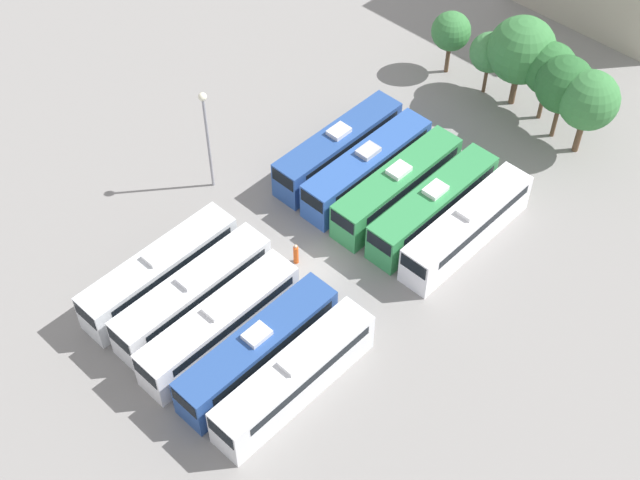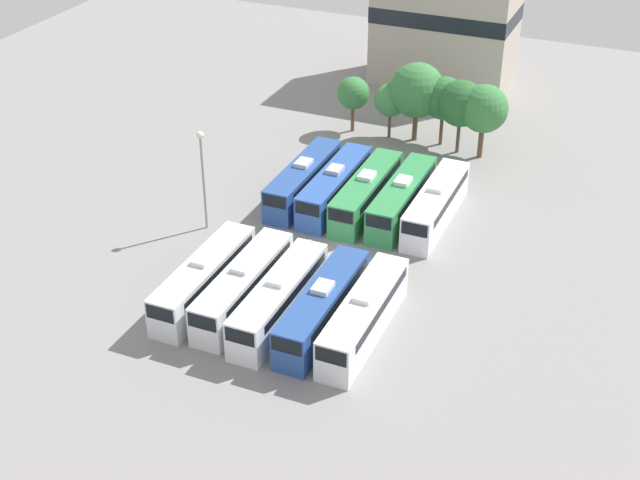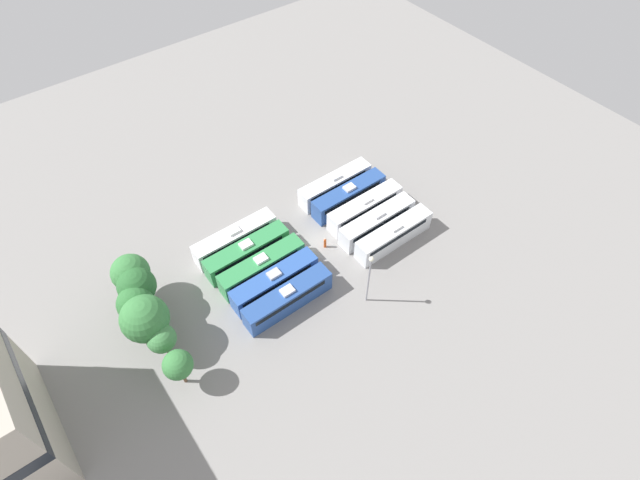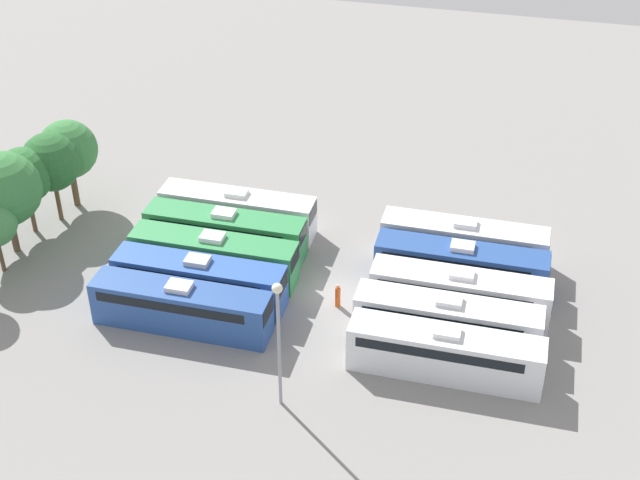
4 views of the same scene
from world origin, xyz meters
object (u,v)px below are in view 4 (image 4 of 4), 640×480
(bus_4, at_px, (463,241))
(bus_7, at_px, (213,256))
(tree_4, at_px, (51,162))
(tree_5, at_px, (68,150))
(bus_9, at_px, (237,211))
(bus_8, at_px, (225,232))
(bus_3, at_px, (460,265))
(bus_6, at_px, (199,280))
(worker_person, at_px, (338,296))
(bus_0, at_px, (445,352))
(bus_1, at_px, (447,320))
(bus_2, at_px, (459,293))
(bus_5, at_px, (181,306))
(light_pole, at_px, (278,326))
(tree_3, at_px, (24,175))
(tree_2, at_px, (3,189))

(bus_4, bearing_deg, bus_7, 110.19)
(tree_4, height_order, tree_5, tree_4)
(tree_4, distance_m, tree_5, 2.28)
(bus_9, bearing_deg, tree_5, 88.82)
(bus_8, bearing_deg, bus_7, -175.00)
(bus_3, bearing_deg, bus_6, 109.74)
(bus_6, xyz_separation_m, bus_7, (2.90, 0.01, 0.00))
(bus_9, xyz_separation_m, worker_person, (-7.28, -9.53, -0.88))
(bus_3, distance_m, bus_6, 17.82)
(bus_0, distance_m, worker_person, 9.24)
(bus_1, distance_m, bus_6, 16.69)
(bus_2, relative_size, bus_6, 1.00)
(bus_7, relative_size, tree_4, 1.62)
(bus_1, height_order, tree_5, tree_5)
(bus_5, relative_size, tree_5, 1.62)
(tree_4, bearing_deg, tree_5, -4.90)
(bus_7, height_order, light_pole, light_pole)
(bus_8, height_order, worker_person, bus_8)
(tree_5, bearing_deg, bus_5, -131.48)
(bus_2, distance_m, bus_9, 18.47)
(light_pole, height_order, tree_5, light_pole)
(tree_4, bearing_deg, bus_7, -106.07)
(bus_4, distance_m, worker_person, 10.48)
(bus_2, relative_size, tree_5, 1.62)
(bus_1, relative_size, light_pole, 1.35)
(bus_2, relative_size, bus_3, 1.00)
(bus_3, relative_size, light_pole, 1.35)
(worker_person, bearing_deg, tree_3, 82.35)
(bus_3, relative_size, bus_9, 1.00)
(worker_person, bearing_deg, bus_4, -45.34)
(bus_4, height_order, bus_8, same)
(bus_7, bearing_deg, tree_3, 82.30)
(bus_5, distance_m, tree_3, 17.37)
(bus_3, bearing_deg, bus_9, 80.28)
(light_pole, xyz_separation_m, tree_5, (17.38, 22.03, -0.86))
(bus_0, xyz_separation_m, tree_4, (10.20, 31.08, 3.34))
(bus_7, relative_size, tree_2, 1.49)
(bus_8, relative_size, light_pole, 1.35)
(bus_1, height_order, bus_9, same)
(bus_4, distance_m, tree_4, 30.98)
(bus_7, bearing_deg, bus_9, 3.01)
(bus_5, bearing_deg, bus_1, -80.47)
(bus_1, bearing_deg, tree_5, 72.92)
(bus_0, relative_size, bus_1, 1.00)
(bus_3, distance_m, tree_4, 31.08)
(bus_2, bearing_deg, bus_3, 5.77)
(bus_9, height_order, tree_3, tree_3)
(worker_person, xyz_separation_m, tree_5, (7.55, 23.11, 4.12))
(bus_6, bearing_deg, bus_2, -80.56)
(bus_4, relative_size, tree_3, 1.69)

